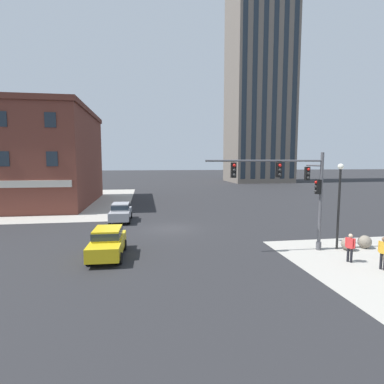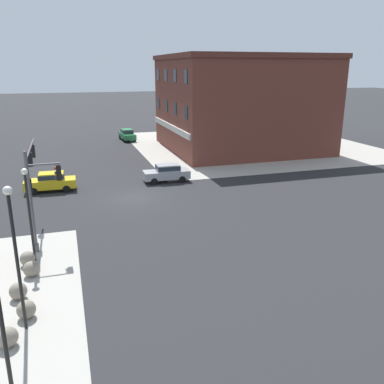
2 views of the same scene
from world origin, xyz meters
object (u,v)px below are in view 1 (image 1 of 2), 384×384
Objects in this scene: traffic_signal_main at (297,186)px; pedestrian_walking_east at (350,246)px; car_main_southbound_far at (108,241)px; street_lamp_corner_near at (339,196)px; bollard_sphere_curb_b at (365,242)px; pedestrian_with_bag at (384,251)px; bollard_sphere_curb_a at (348,244)px; car_main_southbound_near at (121,211)px.

traffic_signal_main is 4.50m from pedestrian_walking_east.
car_main_southbound_far is (-13.38, 3.08, 0.00)m from pedestrian_walking_east.
street_lamp_corner_near is 14.48m from car_main_southbound_far.
bollard_sphere_curb_b is 16.19m from car_main_southbound_far.
bollard_sphere_curb_b is 0.48× the size of pedestrian_with_bag.
bollard_sphere_curb_a is 3.06m from street_lamp_corner_near.
bollard_sphere_curb_a is at bearing -38.16° from car_main_southbound_near.
car_main_southbound_far is at bearing 177.34° from street_lamp_corner_near.
car_main_southbound_far reaches higher than bollard_sphere_curb_b.
traffic_signal_main reaches higher than street_lamp_corner_near.
pedestrian_with_bag is 14.95m from car_main_southbound_far.
pedestrian_walking_east is 0.30× the size of street_lamp_corner_near.
bollard_sphere_curb_a is at bearing 55.87° from pedestrian_walking_east.
traffic_signal_main is 1.38× the size of street_lamp_corner_near.
bollard_sphere_curb_a and bollard_sphere_curb_b have the same top height.
bollard_sphere_curb_b is 0.52× the size of pedestrian_walking_east.
pedestrian_walking_east is at bearing -109.85° from street_lamp_corner_near.
car_main_southbound_near is 10.68m from car_main_southbound_far.
street_lamp_corner_near is at bearing 148.31° from bollard_sphere_curb_a.
street_lamp_corner_near is (-1.91, 0.07, 2.99)m from bollard_sphere_curb_b.
car_main_southbound_far is (-11.52, 0.43, -3.12)m from traffic_signal_main.
traffic_signal_main reaches higher than car_main_southbound_far.
bollard_sphere_curb_b is at bearing -35.11° from car_main_southbound_near.
pedestrian_with_bag is 4.46m from street_lamp_corner_near.
car_main_southbound_far is (0.06, -10.68, 0.00)m from car_main_southbound_near.
traffic_signal_main is at bearing 175.18° from street_lamp_corner_near.
street_lamp_corner_near reaches higher than pedestrian_walking_east.
street_lamp_corner_near is at bearing 90.50° from pedestrian_with_bag.
street_lamp_corner_near is at bearing 70.15° from pedestrian_walking_east.
traffic_signal_main is at bearing -43.81° from car_main_southbound_near.
pedestrian_walking_east reaches higher than bollard_sphere_curb_b.
street_lamp_corner_near is (-0.54, 0.33, 2.99)m from bollard_sphere_curb_a.
car_main_southbound_far is at bearing 177.41° from bollard_sphere_curb_b.
car_main_southbound_near is (-14.35, 15.10, -0.08)m from pedestrian_with_bag.
car_main_southbound_near reaches higher than bollard_sphere_curb_a.
pedestrian_walking_east is 0.36× the size of car_main_southbound_near.
bollard_sphere_curb_a is 0.48× the size of pedestrian_with_bag.
bollard_sphere_curb_a is 0.19× the size of car_main_southbound_near.
pedestrian_with_bag reaches higher than car_main_southbound_near.
car_main_southbound_far is (-14.25, 0.66, -2.49)m from street_lamp_corner_near.
bollard_sphere_curb_a is at bearing 81.58° from pedestrian_with_bag.
car_main_southbound_far is at bearing 177.85° from traffic_signal_main.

